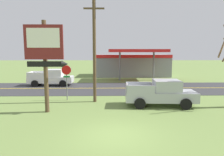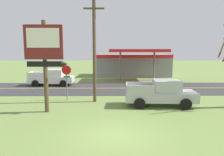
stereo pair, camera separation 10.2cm
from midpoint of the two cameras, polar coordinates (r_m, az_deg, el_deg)
The scene contains 9 objects.
ground_plane at distance 10.41m, azimuth 0.89°, elevation -15.61°, with size 180.00×180.00×0.00m, color olive.
road_asphalt at distance 22.94m, azimuth -0.04°, elevation -2.85°, with size 140.00×8.00×0.02m, color #333335.
road_centre_line at distance 22.94m, azimuth -0.04°, elevation -2.82°, with size 126.00×0.20×0.01m, color gold.
motel_sign at distance 14.08m, azimuth -17.89°, elevation 6.91°, with size 2.76×0.54×6.07m.
stop_sign at distance 17.49m, azimuth -12.33°, elevation 0.48°, with size 0.80×0.08×2.95m.
utility_pole at distance 16.48m, azimuth -4.77°, elevation 9.26°, with size 1.80×0.26×8.68m.
gas_station at distance 34.94m, azimuth 5.85°, elevation 3.79°, with size 12.00×11.50×4.40m.
pickup_silver_parked_on_lawn at distance 15.87m, azimuth 13.64°, elevation -4.13°, with size 5.31×2.48×1.96m.
pickup_white_on_road at distance 25.71m, azimuth -16.21°, elevation 0.10°, with size 5.20×2.24×1.96m.
Camera 2 is at (-0.23, -9.58, 4.05)m, focal length 32.92 mm.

